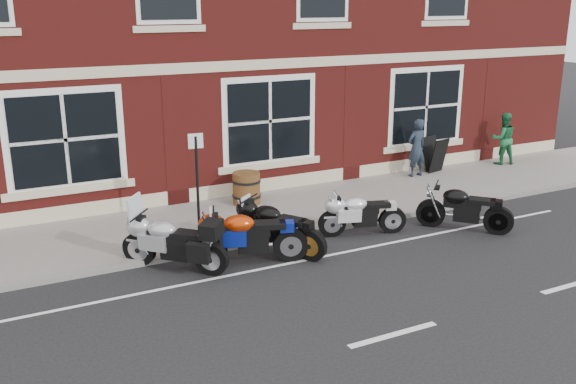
# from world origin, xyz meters

# --- Properties ---
(ground) EXTENTS (80.00, 80.00, 0.00)m
(ground) POSITION_xyz_m (0.00, 0.00, 0.00)
(ground) COLOR black
(ground) RESTS_ON ground
(sidewalk) EXTENTS (30.00, 3.00, 0.12)m
(sidewalk) POSITION_xyz_m (0.00, 3.00, 0.06)
(sidewalk) COLOR slate
(sidewalk) RESTS_ON ground
(kerb) EXTENTS (30.00, 0.16, 0.12)m
(kerb) POSITION_xyz_m (0.00, 1.42, 0.06)
(kerb) COLOR slate
(kerb) RESTS_ON ground
(moto_touring_silver) EXTENTS (1.63, 1.66, 1.44)m
(moto_touring_silver) POSITION_xyz_m (-2.25, 0.98, 0.59)
(moto_touring_silver) COLOR black
(moto_touring_silver) RESTS_ON ground
(moto_sport_red) EXTENTS (2.17, 0.93, 1.02)m
(moto_sport_red) POSITION_xyz_m (-0.84, 0.61, 0.58)
(moto_sport_red) COLOR black
(moto_sport_red) RESTS_ON ground
(moto_sport_black) EXTENTS (1.25, 1.95, 0.99)m
(moto_sport_black) POSITION_xyz_m (-0.11, 0.84, 0.57)
(moto_sport_black) COLOR black
(moto_sport_black) RESTS_ON ground
(moto_sport_silver) EXTENTS (1.91, 0.70, 0.88)m
(moto_sport_silver) POSITION_xyz_m (1.96, 0.93, 0.51)
(moto_sport_silver) COLOR black
(moto_sport_silver) RESTS_ON ground
(moto_naked_black) EXTENTS (1.51, 1.66, 0.95)m
(moto_naked_black) POSITION_xyz_m (4.14, 0.15, 0.54)
(moto_naked_black) COLOR black
(moto_naked_black) RESTS_ON ground
(pedestrian_left) EXTENTS (0.62, 0.43, 1.64)m
(pedestrian_left) POSITION_xyz_m (5.81, 3.96, 0.94)
(pedestrian_left) COLOR #1C2734
(pedestrian_left) RESTS_ON sidewalk
(pedestrian_right) EXTENTS (0.91, 0.81, 1.57)m
(pedestrian_right) POSITION_xyz_m (9.03, 3.90, 0.90)
(pedestrian_right) COLOR #1C6338
(pedestrian_right) RESTS_ON sidewalk
(a_board_sign) EXTENTS (0.68, 0.53, 1.01)m
(a_board_sign) POSITION_xyz_m (6.61, 4.11, 0.62)
(a_board_sign) COLOR black
(a_board_sign) RESTS_ON sidewalk
(barrel_planter) EXTENTS (0.70, 0.70, 0.78)m
(barrel_planter) POSITION_xyz_m (0.50, 3.77, 0.51)
(barrel_planter) COLOR #492813
(barrel_planter) RESTS_ON sidewalk
(parking_sign) EXTENTS (0.31, 0.06, 2.20)m
(parking_sign) POSITION_xyz_m (-1.28, 2.20, 1.39)
(parking_sign) COLOR black
(parking_sign) RESTS_ON sidewalk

